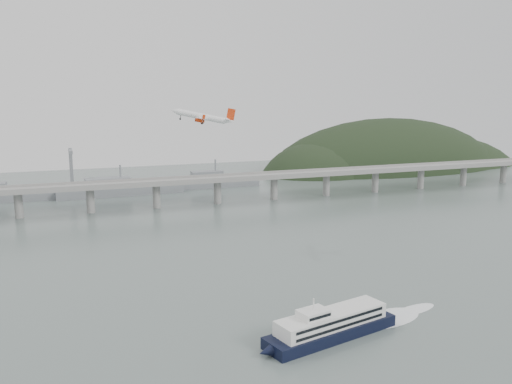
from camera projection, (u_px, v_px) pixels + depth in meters
name	position (u px, v px, depth m)	size (l,w,h in m)	color
ground	(297.00, 287.00, 253.84)	(900.00, 900.00, 0.00)	#566460
bridge	(192.00, 184.00, 434.65)	(800.00, 22.00, 23.90)	gray
headland	(396.00, 183.00, 660.63)	(365.00, 155.00, 156.00)	black
ferry	(331.00, 325.00, 201.83)	(89.33, 30.96, 17.06)	black
airliner	(203.00, 117.00, 304.74)	(35.11, 32.75, 9.90)	white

